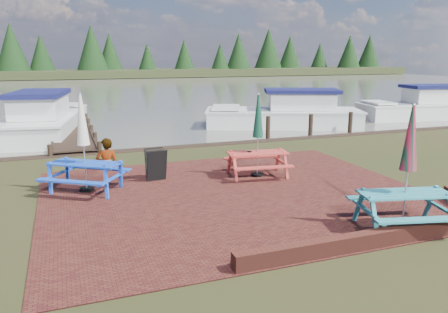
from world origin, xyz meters
TOP-DOWN VIEW (x-y plane):
  - ground at (0.00, 0.00)m, footprint 120.00×120.00m
  - paving at (0.00, 1.00)m, footprint 9.00×7.50m
  - brick_wall at (2.15, -2.42)m, footprint 6.21×1.79m
  - water at (0.00, 37.00)m, footprint 120.00×60.00m
  - far_treeline at (0.00, 66.00)m, footprint 120.00×10.00m
  - picnic_table_teal at (2.24, -2.09)m, footprint 2.06×1.92m
  - picnic_table_red at (1.16, 2.33)m, footprint 1.84×1.69m
  - picnic_table_blue at (-3.38, 2.55)m, footprint 2.30×2.25m
  - chalkboard at (-1.56, 2.91)m, footprint 0.55×0.57m
  - jetty at (-3.50, 11.28)m, footprint 1.76×9.08m
  - boat_jetty at (-4.57, 12.40)m, footprint 3.94×8.01m
  - boat_near at (6.68, 10.92)m, footprint 8.06×5.30m
  - boat_far at (15.18, 10.87)m, footprint 6.95×3.39m
  - person at (-2.66, 4.82)m, footprint 0.66×0.45m

SIDE VIEW (x-z plane):
  - ground at x=0.00m, z-range 0.00..0.00m
  - water at x=0.00m, z-range -0.01..0.01m
  - paving at x=0.00m, z-range 0.00..0.02m
  - jetty at x=-3.50m, z-range -0.39..0.61m
  - brick_wall at x=2.15m, z-range 0.00..0.30m
  - boat_near at x=6.68m, z-range -0.61..1.45m
  - boat_far at x=15.18m, z-range -0.62..1.46m
  - chalkboard at x=-1.56m, z-range 0.01..0.87m
  - boat_jetty at x=-4.57m, z-range -0.65..1.58m
  - picnic_table_red at x=1.16m, z-range -0.34..1.94m
  - picnic_table_teal at x=2.24m, z-range -0.36..2.05m
  - picnic_table_blue at x=-3.38m, z-range -0.36..2.05m
  - person at x=-2.66m, z-range 0.00..1.78m
  - far_treeline at x=0.00m, z-range -0.77..7.33m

